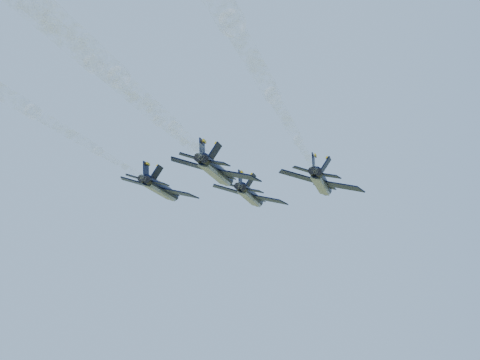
# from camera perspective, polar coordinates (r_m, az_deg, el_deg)

# --- Properties ---
(jet_lead) EXTENTS (12.19, 16.33, 4.51)m
(jet_lead) POSITION_cam_1_polar(r_m,az_deg,el_deg) (116.33, 0.84, -1.22)
(jet_lead) COLOR black
(jet_left) EXTENTS (12.19, 16.33, 4.51)m
(jet_left) POSITION_cam_1_polar(r_m,az_deg,el_deg) (110.62, -6.12, -0.69)
(jet_left) COLOR black
(jet_right) EXTENTS (12.19, 16.33, 4.51)m
(jet_right) POSITION_cam_1_polar(r_m,az_deg,el_deg) (105.05, 6.36, -0.18)
(jet_right) COLOR black
(jet_slot) EXTENTS (12.19, 16.33, 4.51)m
(jet_slot) POSITION_cam_1_polar(r_m,az_deg,el_deg) (96.09, -1.81, 0.70)
(jet_slot) COLOR black
(smoke_trail_lead) EXTENTS (10.18, 64.96, 2.46)m
(smoke_trail_lead) POSITION_cam_1_polar(r_m,az_deg,el_deg) (69.69, -7.84, 5.03)
(smoke_trail_lead) COLOR white
(smoke_trail_right) EXTENTS (10.18, 64.96, 2.46)m
(smoke_trail_right) POSITION_cam_1_polar(r_m,az_deg,el_deg) (57.48, 0.46, 8.25)
(smoke_trail_right) COLOR white
(smoke_trail_slot) EXTENTS (10.18, 64.96, 2.46)m
(smoke_trail_slot) POSITION_cam_1_polar(r_m,az_deg,el_deg) (51.48, -16.33, 10.91)
(smoke_trail_slot) COLOR white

